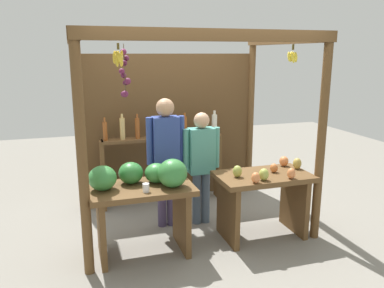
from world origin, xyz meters
TOP-DOWN VIEW (x-y plane):
  - ground_plane at (0.00, 0.00)m, footprint 12.00×12.00m
  - market_stall at (-0.00, 0.42)m, footprint 2.76×1.96m
  - fruit_counter_left at (-0.72, -0.69)m, footprint 1.16×0.64m
  - fruit_counter_right at (0.73, -0.70)m, footprint 1.11×0.65m
  - bottle_shelf_unit at (-0.17, 0.69)m, footprint 1.76×0.22m
  - vendor_man at (-0.31, -0.08)m, footprint 0.48×0.22m
  - vendor_woman at (0.14, -0.13)m, footprint 0.48×0.20m

SIDE VIEW (x-z plane):
  - ground_plane at x=0.00m, z-range 0.00..0.00m
  - fruit_counter_right at x=0.73m, z-range 0.11..1.03m
  - fruit_counter_left at x=-0.72m, z-range 0.17..1.26m
  - bottle_shelf_unit at x=-0.17m, z-range 0.13..1.49m
  - vendor_woman at x=0.14m, z-range 0.13..1.59m
  - vendor_man at x=-0.31m, z-range 0.17..1.81m
  - market_stall at x=0.00m, z-range 0.20..2.60m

